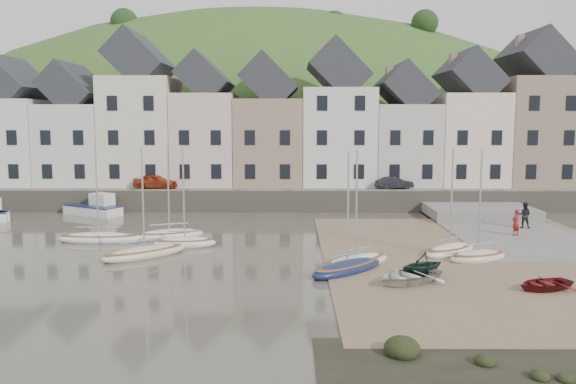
{
  "coord_description": "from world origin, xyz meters",
  "views": [
    {
      "loc": [
        0.26,
        -31.93,
        7.69
      ],
      "look_at": [
        0.0,
        6.0,
        3.0
      ],
      "focal_mm": 36.72,
      "sensor_mm": 36.0,
      "label": 1
    }
  ],
  "objects_px": {
    "person_dark": "(524,215)",
    "car_left": "(155,182)",
    "rowboat_red": "(544,283)",
    "person_red": "(516,222)",
    "rowboat_white": "(408,276)",
    "rowboat_green": "(422,265)",
    "sailboat_0": "(99,238)",
    "car_right": "(394,183)"
  },
  "relations": [
    {
      "from": "rowboat_red",
      "to": "car_left",
      "type": "relative_size",
      "value": 0.71
    },
    {
      "from": "person_red",
      "to": "car_left",
      "type": "bearing_deg",
      "value": -59.78
    },
    {
      "from": "rowboat_white",
      "to": "person_red",
      "type": "bearing_deg",
      "value": 108.07
    },
    {
      "from": "rowboat_green",
      "to": "person_dark",
      "type": "height_order",
      "value": "person_dark"
    },
    {
      "from": "rowboat_white",
      "to": "car_right",
      "type": "distance_m",
      "value": 24.84
    },
    {
      "from": "rowboat_red",
      "to": "person_red",
      "type": "distance_m",
      "value": 12.67
    },
    {
      "from": "rowboat_red",
      "to": "person_red",
      "type": "relative_size",
      "value": 1.58
    },
    {
      "from": "sailboat_0",
      "to": "person_dark",
      "type": "bearing_deg",
      "value": 8.78
    },
    {
      "from": "rowboat_white",
      "to": "car_left",
      "type": "relative_size",
      "value": 0.91
    },
    {
      "from": "rowboat_white",
      "to": "person_red",
      "type": "distance_m",
      "value": 14.52
    },
    {
      "from": "person_red",
      "to": "person_dark",
      "type": "xyz_separation_m",
      "value": [
        1.63,
        2.72,
        0.04
      ]
    },
    {
      "from": "person_dark",
      "to": "car_left",
      "type": "bearing_deg",
      "value": 3.43
    },
    {
      "from": "person_red",
      "to": "person_dark",
      "type": "height_order",
      "value": "person_dark"
    },
    {
      "from": "sailboat_0",
      "to": "rowboat_green",
      "type": "height_order",
      "value": "sailboat_0"
    },
    {
      "from": "sailboat_0",
      "to": "car_right",
      "type": "xyz_separation_m",
      "value": [
        21.22,
        15.02,
        1.88
      ]
    },
    {
      "from": "sailboat_0",
      "to": "person_red",
      "type": "bearing_deg",
      "value": 3.59
    },
    {
      "from": "rowboat_white",
      "to": "person_dark",
      "type": "distance_m",
      "value": 17.66
    },
    {
      "from": "person_red",
      "to": "car_left",
      "type": "distance_m",
      "value": 29.89
    },
    {
      "from": "person_dark",
      "to": "car_left",
      "type": "xyz_separation_m",
      "value": [
        -28.35,
        10.62,
        1.23
      ]
    },
    {
      "from": "rowboat_red",
      "to": "person_red",
      "type": "xyz_separation_m",
      "value": [
        3.3,
        12.21,
        0.64
      ]
    },
    {
      "from": "rowboat_red",
      "to": "person_red",
      "type": "bearing_deg",
      "value": 144.42
    },
    {
      "from": "car_left",
      "to": "car_right",
      "type": "bearing_deg",
      "value": -80.76
    },
    {
      "from": "sailboat_0",
      "to": "car_right",
      "type": "distance_m",
      "value": 26.07
    },
    {
      "from": "rowboat_white",
      "to": "person_red",
      "type": "xyz_separation_m",
      "value": [
        9.24,
        11.19,
        0.56
      ]
    },
    {
      "from": "rowboat_green",
      "to": "rowboat_white",
      "type": "bearing_deg",
      "value": -68.64
    },
    {
      "from": "rowboat_green",
      "to": "car_left",
      "type": "relative_size",
      "value": 0.62
    },
    {
      "from": "rowboat_white",
      "to": "rowboat_green",
      "type": "height_order",
      "value": "rowboat_green"
    },
    {
      "from": "rowboat_red",
      "to": "person_dark",
      "type": "xyz_separation_m",
      "value": [
        4.93,
        14.93,
        0.68
      ]
    },
    {
      "from": "sailboat_0",
      "to": "car_left",
      "type": "bearing_deg",
      "value": 89.35
    },
    {
      "from": "rowboat_green",
      "to": "sailboat_0",
      "type": "bearing_deg",
      "value": -142.82
    },
    {
      "from": "person_red",
      "to": "person_dark",
      "type": "distance_m",
      "value": 3.17
    },
    {
      "from": "person_dark",
      "to": "rowboat_red",
      "type": "bearing_deg",
      "value": 95.69
    },
    {
      "from": "rowboat_white",
      "to": "car_left",
      "type": "bearing_deg",
      "value": -176.91
    },
    {
      "from": "rowboat_green",
      "to": "rowboat_red",
      "type": "distance_m",
      "value": 5.46
    },
    {
      "from": "car_left",
      "to": "car_right",
      "type": "xyz_separation_m",
      "value": [
        21.05,
        0.0,
        -0.11
      ]
    },
    {
      "from": "rowboat_green",
      "to": "car_left",
      "type": "bearing_deg",
      "value": -170.26
    },
    {
      "from": "rowboat_white",
      "to": "car_right",
      "type": "relative_size",
      "value": 1.05
    },
    {
      "from": "person_red",
      "to": "rowboat_red",
      "type": "bearing_deg",
      "value": 41.6
    },
    {
      "from": "rowboat_red",
      "to": "car_left",
      "type": "xyz_separation_m",
      "value": [
        -23.42,
        25.55,
        1.91
      ]
    },
    {
      "from": "rowboat_white",
      "to": "rowboat_green",
      "type": "bearing_deg",
      "value": 107.29
    },
    {
      "from": "rowboat_green",
      "to": "person_red",
      "type": "distance_m",
      "value": 13.13
    },
    {
      "from": "person_red",
      "to": "car_right",
      "type": "relative_size",
      "value": 0.52
    }
  ]
}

